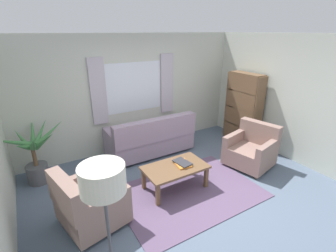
# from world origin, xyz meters

# --- Properties ---
(ground_plane) EXTENTS (6.24, 6.24, 0.00)m
(ground_plane) POSITION_xyz_m (0.00, 0.00, 0.00)
(ground_plane) COLOR slate
(wall_back) EXTENTS (5.32, 0.12, 2.60)m
(wall_back) POSITION_xyz_m (0.00, 2.26, 1.30)
(wall_back) COLOR beige
(wall_back) RESTS_ON ground_plane
(wall_right) EXTENTS (0.12, 4.40, 2.60)m
(wall_right) POSITION_xyz_m (2.66, 0.00, 1.30)
(wall_right) COLOR beige
(wall_right) RESTS_ON ground_plane
(window_with_curtains) EXTENTS (1.98, 0.07, 1.40)m
(window_with_curtains) POSITION_xyz_m (0.00, 2.18, 1.45)
(window_with_curtains) COLOR white
(area_rug) EXTENTS (2.40, 1.66, 0.01)m
(area_rug) POSITION_xyz_m (0.00, 0.00, 0.01)
(area_rug) COLOR #604C6B
(area_rug) RESTS_ON ground_plane
(couch) EXTENTS (1.90, 0.82, 0.92)m
(couch) POSITION_xyz_m (0.10, 1.63, 0.37)
(couch) COLOR #998499
(couch) RESTS_ON ground_plane
(armchair_left) EXTENTS (0.99, 1.00, 0.88)m
(armchair_left) POSITION_xyz_m (-1.67, 0.13, 0.35)
(armchair_left) COLOR gray
(armchair_left) RESTS_ON ground_plane
(armchair_right) EXTENTS (0.99, 1.00, 0.88)m
(armchair_right) POSITION_xyz_m (1.66, 0.13, 0.35)
(armchair_right) COLOR gray
(armchair_right) RESTS_ON ground_plane
(coffee_table) EXTENTS (1.10, 0.64, 0.44)m
(coffee_table) POSITION_xyz_m (-0.14, 0.25, 0.38)
(coffee_table) COLOR brown
(coffee_table) RESTS_ON ground_plane
(book_stack_on_table) EXTENTS (0.28, 0.37, 0.04)m
(book_stack_on_table) POSITION_xyz_m (0.01, 0.25, 0.46)
(book_stack_on_table) COLOR orange
(book_stack_on_table) RESTS_ON coffee_table
(potted_plant) EXTENTS (1.24, 1.28, 1.14)m
(potted_plant) POSITION_xyz_m (-2.19, 1.73, 0.52)
(potted_plant) COLOR #56565B
(potted_plant) RESTS_ON ground_plane
(bookshelf) EXTENTS (0.30, 0.94, 1.72)m
(bookshelf) POSITION_xyz_m (2.35, 1.09, 0.79)
(bookshelf) COLOR brown
(bookshelf) RESTS_ON ground_plane
(standing_lamp) EXTENTS (0.38, 0.38, 1.64)m
(standing_lamp) POSITION_xyz_m (-1.73, -1.13, 1.40)
(standing_lamp) COLOR #4C4C51
(standing_lamp) RESTS_ON ground_plane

